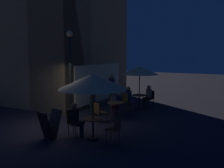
{
  "coord_description": "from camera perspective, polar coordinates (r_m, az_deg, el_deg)",
  "views": [
    {
      "loc": [
        -7.7,
        -6.23,
        2.91
      ],
      "look_at": [
        1.56,
        -1.35,
        1.63
      ],
      "focal_mm": 40.35,
      "sensor_mm": 36.0,
      "label": 1
    }
  ],
  "objects": [
    {
      "name": "patio_umbrella_1",
      "position": [
        8.35,
        -4.42,
        0.56
      ],
      "size": [
        2.28,
        2.28,
        2.24
      ],
      "color": "black",
      "rests_on": "ground"
    },
    {
      "name": "cafe_chair_4",
      "position": [
        11.78,
        0.73,
        -4.49
      ],
      "size": [
        0.57,
        0.57,
        0.94
      ],
      "rotation": [
        0.0,
        0.0,
        -2.65
      ],
      "color": "brown",
      "rests_on": "ground"
    },
    {
      "name": "patron_seated_1",
      "position": [
        12.77,
        3.88,
        -2.97
      ],
      "size": [
        0.54,
        0.47,
        1.25
      ],
      "rotation": [
        0.0,
        0.0,
        -0.45
      ],
      "color": "#613A5D",
      "rests_on": "ground"
    },
    {
      "name": "cafe_chair_3",
      "position": [
        8.21,
        0.73,
        -9.61
      ],
      "size": [
        0.39,
        0.39,
        0.96
      ],
      "rotation": [
        0.0,
        0.0,
        1.56
      ],
      "color": "#4D331B",
      "rests_on": "ground"
    },
    {
      "name": "patron_standing_5",
      "position": [
        11.57,
        -4.45,
        -3.03
      ],
      "size": [
        0.3,
        0.3,
        1.76
      ],
      "rotation": [
        0.0,
        0.0,
        0.16
      ],
      "color": "black",
      "rests_on": "ground"
    },
    {
      "name": "patron_seated_2",
      "position": [
        8.96,
        -8.23,
        -7.56
      ],
      "size": [
        0.34,
        0.53,
        1.19
      ],
      "rotation": [
        0.0,
        0.0,
        -1.54
      ],
      "color": "black",
      "rests_on": "ground"
    },
    {
      "name": "ground_plane",
      "position": [
        10.33,
        -10.88,
        -9.54
      ],
      "size": [
        60.0,
        60.0,
        0.0
      ],
      "primitive_type": "plane",
      "color": "#232028"
    },
    {
      "name": "cafe_chair_0",
      "position": [
        13.8,
        8.58,
        -2.94
      ],
      "size": [
        0.57,
        0.57,
        0.91
      ],
      "rotation": [
        0.0,
        0.0,
        2.71
      ],
      "color": "black",
      "rests_on": "ground"
    },
    {
      "name": "patron_standing_4",
      "position": [
        13.67,
        -0.08,
        -1.47
      ],
      "size": [
        0.33,
        0.33,
        1.78
      ],
      "rotation": [
        0.0,
        0.0,
        1.91
      ],
      "color": "#284431",
      "rests_on": "ground"
    },
    {
      "name": "cafe_table_0",
      "position": [
        13.25,
        6.2,
        -3.3
      ],
      "size": [
        0.76,
        0.76,
        0.75
      ],
      "color": "black",
      "rests_on": "ground"
    },
    {
      "name": "cafe_table_2",
      "position": [
        11.02,
        0.83,
        -5.27
      ],
      "size": [
        0.74,
        0.74,
        0.79
      ],
      "color": "black",
      "rests_on": "ground"
    },
    {
      "name": "cafe_chair_1",
      "position": [
        12.71,
        3.4,
        -3.67
      ],
      "size": [
        0.54,
        0.54,
        0.93
      ],
      "rotation": [
        0.0,
        0.0,
        -0.45
      ],
      "color": "#513F1B",
      "rests_on": "ground"
    },
    {
      "name": "menu_sandwich_board",
      "position": [
        8.88,
        -13.94,
        -8.95
      ],
      "size": [
        0.77,
        0.69,
        0.98
      ],
      "rotation": [
        0.0,
        0.0,
        -0.23
      ],
      "color": "black",
      "rests_on": "ground"
    },
    {
      "name": "patron_seated_0",
      "position": [
        13.67,
        8.15,
        -2.49
      ],
      "size": [
        0.51,
        0.43,
        1.21
      ],
      "rotation": [
        0.0,
        0.0,
        2.71
      ],
      "color": "black",
      "rests_on": "ground"
    },
    {
      "name": "cafe_chair_5",
      "position": [
        10.58,
        -2.96,
        -6.14
      ],
      "size": [
        0.57,
        0.57,
        0.85
      ],
      "rotation": [
        0.0,
        0.0,
        -0.49
      ],
      "color": "brown",
      "rests_on": "ground"
    },
    {
      "name": "patron_seated_3",
      "position": [
        11.61,
        0.75,
        -4.16
      ],
      "size": [
        0.51,
        0.45,
        1.19
      ],
      "rotation": [
        0.0,
        0.0,
        -2.65
      ],
      "color": "#48121A",
      "rests_on": "ground"
    },
    {
      "name": "street_lamp_near_corner",
      "position": [
        10.89,
        -9.5,
        5.01
      ],
      "size": [
        0.28,
        0.28,
        3.87
      ],
      "color": "black",
      "rests_on": "ground"
    },
    {
      "name": "cafe_building",
      "position": [
        15.28,
        -13.91,
        12.87
      ],
      "size": [
        6.87,
        8.31,
        9.08
      ],
      "color": "tan",
      "rests_on": "ground"
    },
    {
      "name": "cafe_table_1",
      "position": [
        8.64,
        -4.33,
        -9.23
      ],
      "size": [
        0.66,
        0.66,
        0.73
      ],
      "color": "black",
      "rests_on": "ground"
    },
    {
      "name": "cafe_chair_2",
      "position": [
        9.06,
        -8.99,
        -8.04
      ],
      "size": [
        0.39,
        0.39,
        0.96
      ],
      "rotation": [
        0.0,
        0.0,
        -1.54
      ],
      "color": "brown",
      "rests_on": "ground"
    },
    {
      "name": "patio_umbrella_0",
      "position": [
        13.07,
        6.28,
        3.01
      ],
      "size": [
        1.95,
        1.95,
        2.24
      ],
      "color": "black",
      "rests_on": "ground"
    }
  ]
}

